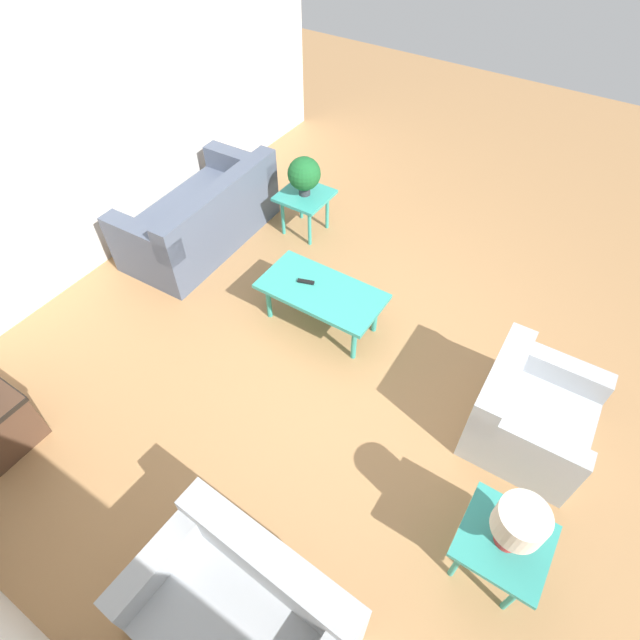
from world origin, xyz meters
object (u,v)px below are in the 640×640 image
at_px(armchair, 527,414).
at_px(side_table_plant, 305,200).
at_px(side_table_lamp, 503,544).
at_px(potted_plant, 304,174).
at_px(sofa, 203,218).
at_px(loveseat, 243,616).
at_px(table_lamp, 519,524).
at_px(coffee_table, 321,294).

bearing_deg(armchair, side_table_plant, 65.41).
distance_m(armchair, side_table_plant, 3.25).
bearing_deg(side_table_lamp, armchair, -82.40).
relative_size(side_table_lamp, potted_plant, 1.24).
distance_m(sofa, side_table_plant, 1.16).
bearing_deg(loveseat, side_table_plant, 121.42).
distance_m(potted_plant, table_lamp, 3.95).
bearing_deg(sofa, armchair, 80.23).
relative_size(armchair, side_table_lamp, 1.70).
xyz_separation_m(armchair, side_table_plant, (2.98, -1.29, 0.14)).
xyz_separation_m(armchair, loveseat, (1.00, 2.30, -0.01)).
relative_size(coffee_table, side_table_plant, 2.14).
bearing_deg(side_table_plant, side_table_lamp, 142.40).
bearing_deg(loveseat, potted_plant, 121.42).
relative_size(sofa, potted_plant, 4.23).
distance_m(side_table_lamp, table_lamp, 0.34).
distance_m(sofa, coffee_table, 1.85).
height_order(sofa, table_lamp, table_lamp).
height_order(armchair, side_table_lamp, armchair).
xyz_separation_m(coffee_table, table_lamp, (-2.17, 1.27, 0.36)).
bearing_deg(armchair, side_table_lamp, -173.59).
bearing_deg(sofa, loveseat, 43.08).
bearing_deg(side_table_plant, loveseat, 118.86).
bearing_deg(coffee_table, armchair, 175.76).
bearing_deg(side_table_plant, table_lamp, 142.40).
height_order(sofa, side_table_plant, sofa).
height_order(side_table_lamp, table_lamp, table_lamp).
bearing_deg(side_table_lamp, table_lamp, 180.00).
xyz_separation_m(loveseat, side_table_lamp, (-1.15, -1.18, 0.15)).
height_order(loveseat, coffee_table, loveseat).
relative_size(loveseat, table_lamp, 3.20).
relative_size(armchair, loveseat, 0.71).
relative_size(armchair, potted_plant, 2.12).
bearing_deg(armchair, potted_plant, 65.41).
xyz_separation_m(sofa, side_table_lamp, (-3.98, 1.63, 0.12)).
distance_m(loveseat, potted_plant, 4.12).
relative_size(sofa, side_table_lamp, 3.40).
height_order(armchair, loveseat, same).
height_order(sofa, side_table_lamp, sofa).
height_order(coffee_table, table_lamp, table_lamp).
bearing_deg(table_lamp, armchair, -82.40).
bearing_deg(side_table_plant, potted_plant, 0.00).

